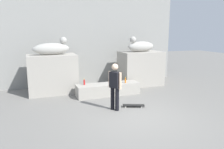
% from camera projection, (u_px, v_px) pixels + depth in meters
% --- Properties ---
extents(ground_plane, '(40.00, 40.00, 0.00)m').
position_uv_depth(ground_plane, '(137.00, 118.00, 7.20)').
color(ground_plane, slate).
extents(facade_wall, '(9.30, 0.60, 6.60)m').
position_uv_depth(facade_wall, '(91.00, 21.00, 11.65)').
color(facade_wall, gray).
rests_on(facade_wall, ground_plane).
extents(pedestal_left, '(2.12, 1.33, 1.73)m').
position_uv_depth(pedestal_left, '(53.00, 74.00, 10.00)').
color(pedestal_left, '#A39E93').
rests_on(pedestal_left, ground_plane).
extents(pedestal_right, '(2.12, 1.33, 1.73)m').
position_uv_depth(pedestal_right, '(141.00, 68.00, 11.50)').
color(pedestal_right, '#A39E93').
rests_on(pedestal_right, ground_plane).
extents(statue_reclining_left, '(1.65, 0.74, 0.78)m').
position_uv_depth(statue_reclining_left, '(52.00, 48.00, 9.79)').
color(statue_reclining_left, '#AAA8A1').
rests_on(statue_reclining_left, pedestal_left).
extents(statue_reclining_right, '(1.69, 0.92, 0.78)m').
position_uv_depth(statue_reclining_right, '(141.00, 46.00, 11.26)').
color(statue_reclining_right, '#AAA8A1').
rests_on(statue_reclining_right, pedestal_right).
extents(ledge_block, '(2.77, 0.75, 0.51)m').
position_uv_depth(ledge_block, '(108.00, 89.00, 9.74)').
color(ledge_block, '#A39E93').
rests_on(ledge_block, ground_plane).
extents(skater, '(0.36, 0.47, 1.67)m').
position_uv_depth(skater, '(115.00, 85.00, 7.75)').
color(skater, black).
rests_on(skater, ground_plane).
extents(skateboard, '(0.82, 0.48, 0.08)m').
position_uv_depth(skateboard, '(134.00, 105.00, 8.21)').
color(skateboard, black).
rests_on(skateboard, ground_plane).
extents(bottle_red, '(0.07, 0.07, 0.27)m').
position_uv_depth(bottle_red, '(84.00, 82.00, 9.46)').
color(bottle_red, red).
rests_on(bottle_red, ledge_block).
extents(bottle_orange, '(0.07, 0.07, 0.26)m').
position_uv_depth(bottle_orange, '(125.00, 81.00, 9.83)').
color(bottle_orange, orange).
rests_on(bottle_orange, ledge_block).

